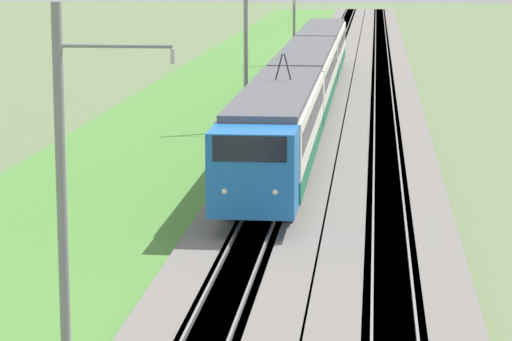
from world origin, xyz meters
TOP-DOWN VIEW (x-y plane):
  - ballast_main at (50.00, 0.00)m, footprint 240.00×4.40m
  - ballast_adjacent at (50.00, -4.34)m, footprint 240.00×4.40m
  - track_main at (50.00, 0.00)m, footprint 240.00×1.57m
  - track_adjacent at (50.00, -4.34)m, footprint 240.00×1.57m
  - grass_verge at (50.00, 6.62)m, footprint 240.00×9.83m
  - passenger_train at (47.58, 0.00)m, footprint 59.89×2.88m
  - catenary_mast_near at (5.43, 2.67)m, footprint 0.22×2.56m
  - catenary_mast_mid at (41.97, 2.67)m, footprint 0.22×2.56m
  - catenary_mast_far at (78.51, 2.67)m, footprint 0.22×2.56m

SIDE VIEW (x-z plane):
  - grass_verge at x=50.00m, z-range 0.00..0.12m
  - ballast_main at x=50.00m, z-range 0.00..0.30m
  - ballast_adjacent at x=50.00m, z-range 0.00..0.30m
  - track_main at x=50.00m, z-range -0.07..0.38m
  - track_adjacent at x=50.00m, z-range -0.07..0.38m
  - passenger_train at x=47.58m, z-range -0.16..4.86m
  - catenary_mast_mid at x=41.97m, z-range 0.14..7.94m
  - catenary_mast_far at x=78.51m, z-range 0.14..7.99m
  - catenary_mast_near at x=5.43m, z-range 0.14..8.33m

